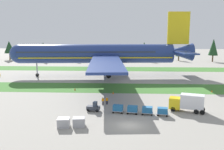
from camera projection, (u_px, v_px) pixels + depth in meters
The scene contains 18 objects.
ground_plane at pixel (130, 125), 43.06m from camera, with size 400.00×400.00×0.00m, color gray.
grass_strip_near at pixel (128, 88), 71.79m from camera, with size 320.00×12.84×0.01m, color #3D752D.
grass_strip_far at pixel (127, 69), 108.87m from camera, with size 320.00×12.84×0.01m, color #3D752D.
airliner at pixel (102, 54), 89.55m from camera, with size 65.31×80.45×22.97m.
baggage_tug at pixel (94, 107), 50.74m from camera, with size 2.77×1.68×1.97m.
cargo_dolly_lead at pixel (118, 108), 49.73m from camera, with size 2.40×1.81×1.55m.
cargo_dolly_second at pixel (132, 109), 49.16m from camera, with size 2.40×1.81×1.55m.
cargo_dolly_third at pixel (147, 110), 48.58m from camera, with size 2.40×1.81×1.55m.
cargo_dolly_fourth at pixel (163, 111), 48.01m from camera, with size 2.40×1.81×1.55m.
catering_truck at pixel (187, 102), 50.32m from camera, with size 7.32×4.29×3.58m.
ground_crew_marshaller at pixel (103, 101), 55.08m from camera, with size 0.56×0.36×1.74m.
ground_crew_loader at pixel (107, 100), 55.41m from camera, with size 0.50×0.36×1.74m.
uld_container_0 at pixel (64, 123), 42.21m from camera, with size 2.00×1.60×1.54m, color #A3A3A8.
uld_container_1 at pixel (79, 122), 42.55m from camera, with size 2.00×1.60×1.53m, color #A3A3A8.
taxiway_marker_0 at pixel (212, 91), 66.83m from camera, with size 0.44×0.44×0.59m, color orange.
taxiway_marker_1 at pixel (113, 93), 64.99m from camera, with size 0.44×0.44×0.67m, color orange.
taxiway_marker_2 at pixel (75, 89), 69.02m from camera, with size 0.44×0.44×0.59m, color orange.
distant_tree_line at pixel (133, 49), 137.97m from camera, with size 174.93×10.08×12.44m.
Camera 1 is at (-0.95, -41.06, 15.87)m, focal length 40.14 mm.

